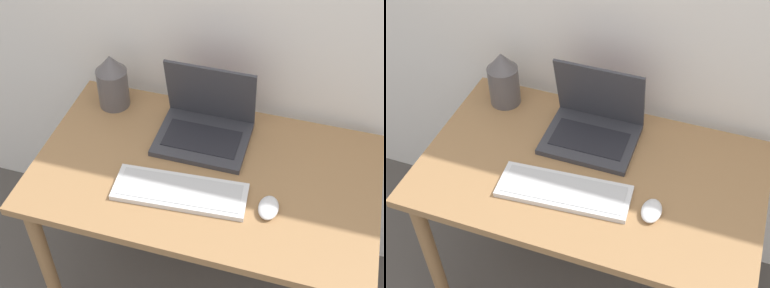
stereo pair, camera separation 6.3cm
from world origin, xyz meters
TOP-DOWN VIEW (x-y plane):
  - desk at (0.00, 0.33)m, footprint 1.12×0.66m
  - laptop at (-0.04, 0.49)m, footprint 0.31×0.25m
  - keyboard at (-0.05, 0.21)m, footprint 0.43×0.17m
  - mouse at (0.23, 0.22)m, footprint 0.06×0.09m
  - vase at (-0.41, 0.56)m, footprint 0.11×0.11m

SIDE VIEW (x-z plane):
  - desk at x=0.00m, z-range 0.26..0.98m
  - keyboard at x=-0.05m, z-range 0.72..0.74m
  - mouse at x=0.23m, z-range 0.72..0.75m
  - laptop at x=-0.04m, z-range 0.65..0.91m
  - vase at x=-0.41m, z-range 0.72..0.93m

